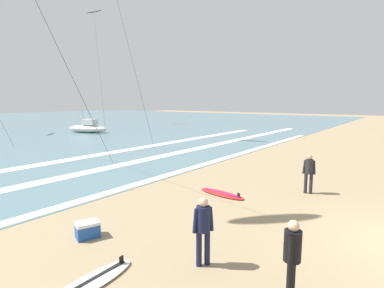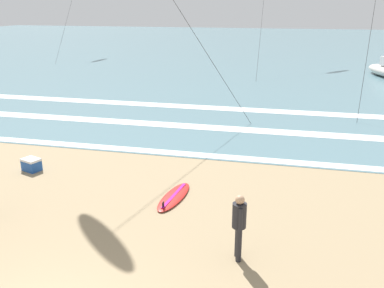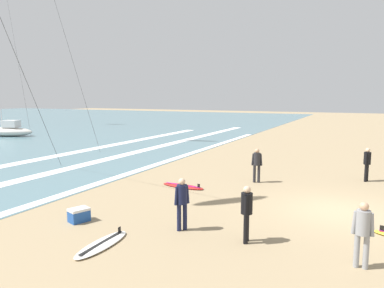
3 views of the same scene
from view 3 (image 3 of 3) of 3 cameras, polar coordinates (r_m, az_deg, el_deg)
name	(u,v)px [view 3 (image 3 of 3)]	position (r m, az deg, el deg)	size (l,w,h in m)	color
ground_plane	(338,211)	(14.08, 21.66, -9.66)	(160.00, 160.00, 0.00)	#9E8763
wave_foam_shoreline	(81,189)	(16.75, -16.87, -6.69)	(50.08, 0.53, 0.01)	white
wave_foam_mid_break	(72,168)	(21.76, -18.09, -3.50)	(58.22, 0.88, 0.01)	white
surfer_left_near	(367,161)	(19.17, 25.53, -2.45)	(0.51, 0.32, 1.60)	black
surfer_right_near	(257,162)	(17.34, 10.03, -2.81)	(0.32, 0.51, 1.60)	#232328
surfer_foreground_main	(182,199)	(11.09, -1.57, -8.57)	(0.47, 0.36, 1.60)	#141938
surfer_mid_group	(363,229)	(9.62, 24.97, -11.84)	(0.32, 0.51, 1.60)	gray
surfer_background_far	(247,209)	(10.32, 8.48, -9.90)	(0.52, 0.32, 1.60)	black
surfboard_foreground_flat	(102,244)	(10.58, -13.80, -14.85)	(2.12, 0.66, 0.25)	silver
surfboard_left_pile	(183,186)	(16.41, -1.41, -6.54)	(0.84, 2.15, 0.25)	red
offshore_boat	(8,131)	(41.01, -26.62, 1.86)	(3.19, 5.47, 2.70)	beige
cooler_box	(79,215)	(12.58, -17.13, -10.46)	(0.73, 0.63, 0.44)	#1E4C9E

